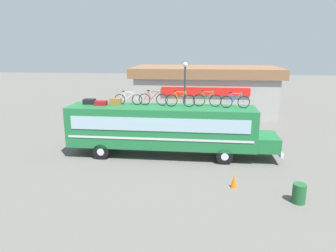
% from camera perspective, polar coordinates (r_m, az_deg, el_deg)
% --- Properties ---
extents(ground_plane, '(120.00, 120.00, 0.00)m').
position_cam_1_polar(ground_plane, '(19.42, -1.26, -5.40)').
color(ground_plane, '#605E59').
extents(bus, '(12.74, 2.49, 3.10)m').
position_cam_1_polar(bus, '(18.85, -0.59, -0.15)').
color(bus, '#1E6B38').
rests_on(bus, ground).
extents(luggage_bag_1, '(0.70, 0.52, 0.31)m').
position_cam_1_polar(luggage_bag_1, '(20.04, -14.31, 4.40)').
color(luggage_bag_1, black).
rests_on(luggage_bag_1, bus).
extents(luggage_bag_2, '(0.71, 0.47, 0.28)m').
position_cam_1_polar(luggage_bag_2, '(19.44, -12.28, 4.17)').
color(luggage_bag_2, maroon).
rests_on(luggage_bag_2, bus).
extents(luggage_bag_3, '(0.67, 0.45, 0.43)m').
position_cam_1_polar(luggage_bag_3, '(19.33, -9.63, 4.46)').
color(luggage_bag_3, olive).
rests_on(luggage_bag_3, bus).
extents(rooftop_bicycle_1, '(1.74, 0.44, 0.87)m').
position_cam_1_polar(rooftop_bicycle_1, '(19.27, -7.34, 4.98)').
color(rooftop_bicycle_1, black).
rests_on(rooftop_bicycle_1, bus).
extents(rooftop_bicycle_2, '(1.79, 0.44, 0.95)m').
position_cam_1_polar(rooftop_bicycle_2, '(18.97, -2.78, 5.01)').
color(rooftop_bicycle_2, black).
rests_on(rooftop_bicycle_2, bus).
extents(rooftop_bicycle_3, '(1.80, 0.44, 0.98)m').
position_cam_1_polar(rooftop_bicycle_3, '(18.49, 2.23, 4.81)').
color(rooftop_bicycle_3, black).
rests_on(rooftop_bicycle_3, bus).
extents(rooftop_bicycle_4, '(1.71, 0.44, 0.97)m').
position_cam_1_polar(rooftop_bicycle_4, '(18.70, 7.24, 4.81)').
color(rooftop_bicycle_4, black).
rests_on(rooftop_bicycle_4, bus).
extents(rooftop_bicycle_5, '(1.71, 0.44, 0.94)m').
position_cam_1_polar(rooftop_bicycle_5, '(18.51, 12.27, 4.46)').
color(rooftop_bicycle_5, black).
rests_on(rooftop_bicycle_5, bus).
extents(roadside_building, '(14.37, 7.25, 4.65)m').
position_cam_1_polar(roadside_building, '(31.77, 6.87, 6.71)').
color(roadside_building, '#9E9E99').
rests_on(roadside_building, ground).
extents(trash_bin, '(0.57, 0.57, 0.87)m').
position_cam_1_polar(trash_bin, '(14.78, 23.04, -11.38)').
color(trash_bin, '#1E592D').
rests_on(trash_bin, ground).
extents(traffic_cone, '(0.31, 0.31, 0.66)m').
position_cam_1_polar(traffic_cone, '(15.36, 12.10, -9.92)').
color(traffic_cone, orange).
rests_on(traffic_cone, ground).
extents(street_lamp, '(0.35, 0.35, 5.52)m').
position_cam_1_polar(street_lamp, '(22.91, 3.14, 6.40)').
color(street_lamp, '#38383D').
rests_on(street_lamp, ground).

